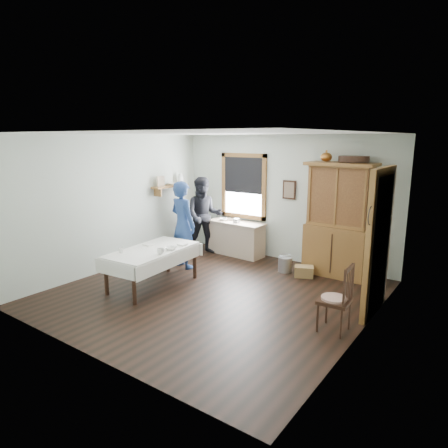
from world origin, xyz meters
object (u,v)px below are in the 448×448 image
Objects in this scene: figure_dark at (204,219)px; wicker_basket at (304,271)px; work_counter at (236,238)px; woman_blue at (183,228)px; spindle_chair at (335,298)px; pail at (285,264)px; china_hutch at (338,220)px; dining_table at (153,268)px.

wicker_basket is at bearing -40.90° from figure_dark.
figure_dark is (-0.67, -0.34, 0.44)m from work_counter.
wicker_basket is at bearing -147.60° from woman_blue.
wicker_basket is (-1.26, 1.81, -0.38)m from spindle_chair.
woman_blue is (-1.85, -0.96, 0.68)m from pail.
china_hutch is 1.18m from wicker_basket.
dining_table is (-0.11, -2.54, -0.04)m from work_counter.
woman_blue is at bearing 103.69° from dining_table.
woman_blue is (-0.28, 1.15, 0.48)m from dining_table.
woman_blue is 1.01× the size of figure_dark.
figure_dark is at bearing 177.54° from pail.
china_hutch reaches higher than work_counter.
spindle_chair is (3.27, 0.23, 0.14)m from dining_table.
work_counter is 0.87m from figure_dark.
work_counter is 0.61× the size of china_hutch.
work_counter is 1.51m from woman_blue.
wicker_basket is at bearing -11.43° from work_counter.
work_counter is 0.81× the size of woman_blue.
pail is at bearing 128.42° from spindle_chair.
pail is 0.18× the size of figure_dark.
china_hutch is at bearing -31.47° from figure_dark.
work_counter is 1.38× the size of spindle_chair.
wicker_basket is at bearing 121.06° from spindle_chair.
china_hutch is 2.50m from spindle_chair.
figure_dark reaches higher than wicker_basket.
dining_table reaches higher than wicker_basket.
china_hutch is at bearing -142.40° from woman_blue.
woman_blue reaches higher than work_counter.
figure_dark reaches higher than spindle_chair.
woman_blue reaches higher than dining_table.
spindle_chair reaches higher than wicker_basket.
dining_table is at bearing -179.74° from spindle_chair.
figure_dark is at bearing 149.06° from spindle_chair.
wicker_basket is 2.56m from woman_blue.
spindle_chair is at bearing 176.66° from woman_blue.
dining_table reaches higher than pail.
pail is at bearing 171.84° from wicker_basket.
china_hutch is (2.35, -0.02, 0.71)m from work_counter.
dining_table is at bearing 114.83° from woman_blue.
pail is at bearing -13.27° from work_counter.
work_counter is at bearing -10.62° from figure_dark.
pail is (-0.88, -0.41, -0.95)m from china_hutch.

